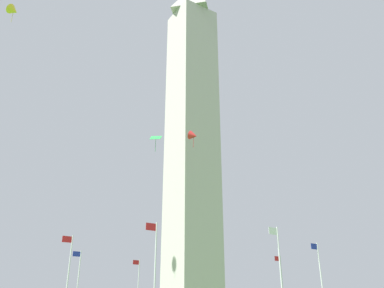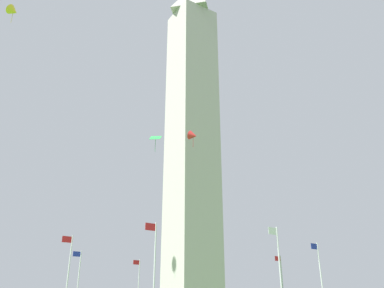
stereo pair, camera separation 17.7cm
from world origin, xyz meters
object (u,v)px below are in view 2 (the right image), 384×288
object	(u,v)px
obelisk_monument	(192,127)
flagpole_ne	(154,271)
flagpole_e	(280,273)
kite_green_diamond	(156,138)
kite_red_delta	(193,136)
flagpole_se	(321,281)
flagpole_nw	(77,285)
flagpole_n	(67,277)
kite_yellow_delta	(13,11)
flagpole_s	(283,287)

from	to	relation	value
obelisk_monument	flagpole_ne	size ratio (longest dim) A/B	5.58
flagpole_e	kite_green_diamond	bearing A→B (deg)	-50.52
flagpole_e	kite_green_diamond	size ratio (longest dim) A/B	4.22
flagpole_ne	kite_red_delta	bearing A→B (deg)	-153.67
flagpole_e	kite_green_diamond	world-z (taller)	kite_green_diamond
flagpole_ne	flagpole_se	size ratio (longest dim) A/B	1.00
flagpole_e	flagpole_nw	world-z (taller)	same
flagpole_n	kite_red_delta	world-z (taller)	kite_red_delta
flagpole_n	kite_green_diamond	bearing A→B (deg)	143.34
flagpole_nw	kite_red_delta	xyz separation A→B (m)	(-5.86, 18.03, 15.21)
obelisk_monument	flagpole_se	xyz separation A→B (m)	(-10.41, 10.47, -20.53)
obelisk_monument	kite_yellow_delta	size ratio (longest dim) A/B	21.04
obelisk_monument	flagpole_se	bearing A→B (deg)	134.85
obelisk_monument	kite_red_delta	size ratio (longest dim) A/B	24.79
kite_green_diamond	kite_yellow_delta	bearing A→B (deg)	-13.13
flagpole_se	flagpole_e	bearing A→B (deg)	22.50
flagpole_s	kite_yellow_delta	size ratio (longest dim) A/B	3.77
flagpole_ne	flagpole_e	world-z (taller)	same
obelisk_monument	kite_red_delta	xyz separation A→B (m)	(4.66, 7.56, -5.32)
flagpole_n	flagpole_nw	size ratio (longest dim) A/B	1.00
flagpole_ne	flagpole_n	bearing A→B (deg)	-67.50
flagpole_n	flagpole_s	bearing A→B (deg)	180.00
flagpole_se	flagpole_s	world-z (taller)	same
flagpole_e	flagpole_s	bearing A→B (deg)	-135.00
flagpole_nw	flagpole_s	bearing A→B (deg)	157.50
flagpole_ne	obelisk_monument	bearing A→B (deg)	-135.15
flagpole_n	flagpole_nw	distance (m)	11.33
flagpole_ne	kite_green_diamond	size ratio (longest dim) A/B	4.22
flagpole_n	kite_green_diamond	xyz separation A→B (m)	(-6.74, 5.02, 15.03)
flagpole_n	flagpole_e	world-z (taller)	same
flagpole_n	flagpole_se	bearing A→B (deg)	157.50
obelisk_monument	flagpole_nw	size ratio (longest dim) A/B	5.58
obelisk_monument	flagpole_ne	world-z (taller)	obelisk_monument
obelisk_monument	flagpole_s	size ratio (longest dim) A/B	5.58
obelisk_monument	flagpole_ne	xyz separation A→B (m)	(10.52, 10.47, -20.53)
obelisk_monument	flagpole_se	distance (m)	25.29
flagpole_se	kite_yellow_delta	distance (m)	46.17
flagpole_e	flagpole_se	world-z (taller)	same
obelisk_monument	kite_green_diamond	xyz separation A→B (m)	(8.11, 5.02, -5.50)
flagpole_n	kite_green_diamond	size ratio (longest dim) A/B	4.22
flagpole_n	flagpole_s	size ratio (longest dim) A/B	1.00
flagpole_ne	kite_yellow_delta	bearing A→B (deg)	-33.16
kite_red_delta	flagpole_ne	bearing A→B (deg)	26.33
flagpole_nw	flagpole_ne	bearing A→B (deg)	90.00
flagpole_s	kite_green_diamond	world-z (taller)	kite_green_diamond
flagpole_nw	kite_yellow_delta	size ratio (longest dim) A/B	3.77
flagpole_e	kite_red_delta	distance (m)	17.46
kite_green_diamond	flagpole_n	bearing A→B (deg)	-36.66
kite_red_delta	flagpole_e	bearing A→B (deg)	122.46
flagpole_e	flagpole_se	xyz separation A→B (m)	(-10.47, -4.34, 0.00)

